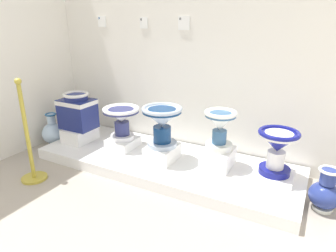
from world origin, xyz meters
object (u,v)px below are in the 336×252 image
antique_toilet_broad_patterned (162,120)px  decorative_vase_corner (325,193)px  plinth_block_squat_floral (80,134)px  info_placard_first (102,21)px  plinth_block_central_ornate (123,143)px  antique_toilet_central_ornate (121,117)px  antique_toilet_slender_white (278,145)px  stanchion_post_near_left (30,151)px  info_placard_third (184,23)px  plinth_block_broad_patterned (162,153)px  antique_toilet_pale_glazed (220,125)px  plinth_block_pale_glazed (218,158)px  plinth_block_slender_white (273,176)px  info_placard_second (144,23)px  decorative_vase_spare (53,132)px  antique_toilet_squat_floral (77,110)px

antique_toilet_broad_patterned → decorative_vase_corner: (1.56, 0.03, -0.41)m
plinth_block_squat_floral → info_placard_first: (-0.00, 0.57, 1.32)m
plinth_block_central_ornate → antique_toilet_central_ornate: size_ratio=0.78×
info_placard_first → antique_toilet_slender_white: bearing=-10.2°
stanchion_post_near_left → antique_toilet_slender_white: bearing=23.4°
plinth_block_central_ornate → antique_toilet_slender_white: size_ratio=0.78×
antique_toilet_broad_patterned → info_placard_third: (-0.04, 0.57, 0.93)m
plinth_block_broad_patterned → stanchion_post_near_left: (-1.06, -0.79, 0.11)m
antique_toilet_central_ornate → plinth_block_squat_floral: bearing=-171.2°
antique_toilet_pale_glazed → antique_toilet_slender_white: bearing=1.3°
antique_toilet_central_ornate → antique_toilet_broad_patterned: (0.58, -0.09, 0.08)m
plinth_block_pale_glazed → info_placard_third: info_placard_third is taller
plinth_block_slender_white → antique_toilet_pale_glazed: bearing=-178.7°
plinth_block_squat_floral → antique_toilet_slender_white: bearing=3.9°
antique_toilet_broad_patterned → info_placard_second: size_ratio=3.41×
antique_toilet_pale_glazed → decorative_vase_spare: size_ratio=0.93×
plinth_block_squat_floral → antique_toilet_slender_white: size_ratio=0.88×
antique_toilet_pale_glazed → decorative_vase_spare: antique_toilet_pale_glazed is taller
antique_toilet_squat_floral → plinth_block_slender_white: size_ratio=1.21×
stanchion_post_near_left → plinth_block_squat_floral: bearing=97.5°
antique_toilet_central_ornate → decorative_vase_corner: antique_toilet_central_ornate is taller
antique_toilet_central_ornate → antique_toilet_pale_glazed: size_ratio=1.05×
stanchion_post_near_left → plinth_block_slender_white: bearing=23.4°
antique_toilet_pale_glazed → info_placard_first: 2.03m
antique_toilet_slender_white → decorative_vase_spare: bearing=-175.2°
antique_toilet_slender_white → decorative_vase_corner: 0.55m
antique_toilet_squat_floral → plinth_block_slender_white: bearing=3.9°
info_placard_third → decorative_vase_corner: bearing=-18.7°
plinth_block_squat_floral → decorative_vase_corner: bearing=0.6°
plinth_block_pale_glazed → plinth_block_slender_white: bearing=1.3°
antique_toilet_broad_patterned → antique_toilet_central_ornate: bearing=171.5°
plinth_block_central_ornate → decorative_vase_corner: (2.14, -0.06, -0.01)m
info_placard_first → info_placard_second: 0.62m
plinth_block_squat_floral → stanchion_post_near_left: 0.80m
plinth_block_central_ornate → antique_toilet_pale_glazed: (1.15, 0.05, 0.40)m
antique_toilet_pale_glazed → info_placard_second: 1.52m
antique_toilet_squat_floral → plinth_block_slender_white: antique_toilet_squat_floral is taller
plinth_block_slender_white → antique_toilet_squat_floral: bearing=-176.1°
antique_toilet_central_ornate → info_placard_second: bearing=86.5°
plinth_block_broad_patterned → info_placard_third: size_ratio=2.45×
decorative_vase_spare → antique_toilet_squat_floral: bearing=9.3°
antique_toilet_slender_white → antique_toilet_broad_patterned: bearing=-172.1°
plinth_block_squat_floral → plinth_block_central_ornate: plinth_block_squat_floral is taller
antique_toilet_squat_floral → info_placard_second: info_placard_second is taller
plinth_block_squat_floral → decorative_vase_corner: (2.73, 0.03, -0.04)m
plinth_block_pale_glazed → decorative_vase_corner: (0.99, -0.12, -0.05)m
info_placard_first → plinth_block_slender_white: bearing=-10.2°
info_placard_first → stanchion_post_near_left: size_ratio=0.13×
antique_toilet_broad_patterned → antique_toilet_slender_white: size_ratio=1.00×
antique_toilet_central_ornate → antique_toilet_slender_white: (1.70, 0.07, -0.03)m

